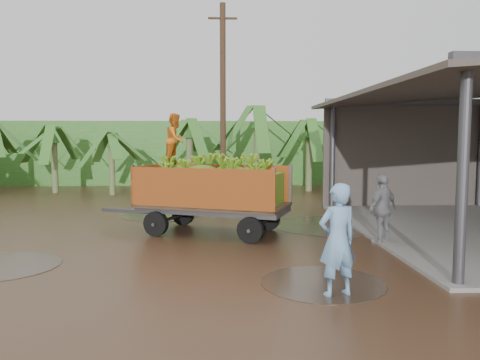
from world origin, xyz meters
The scene contains 7 objects.
ground centered at (0.00, 0.00, 0.00)m, with size 100.00×100.00×0.00m, color black.
hedge_north centered at (-2.00, 16.00, 1.80)m, with size 22.00×3.00×3.60m, color #2D661E.
banana_trailer centered at (0.87, 1.26, 1.23)m, with size 5.62×3.28×3.35m.
man_blue centered at (3.03, -4.04, 0.95)m, with size 0.70×0.46×1.91m, color #6E9AC8.
man_grey centered at (5.14, -0.24, 0.88)m, with size 1.04×0.43×1.77m, color gray.
utility_pole centered at (1.22, 8.02, 4.13)m, with size 1.20×0.24×8.15m.
banana_plants centered at (-4.23, 7.18, 1.84)m, with size 23.72×20.76×4.27m.
Camera 1 is at (1.07, -11.63, 2.65)m, focal length 35.00 mm.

